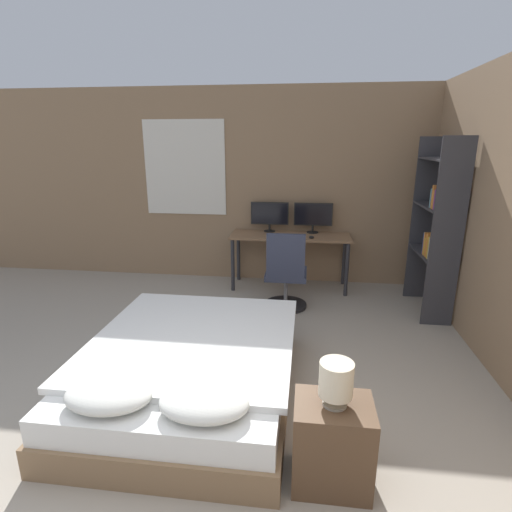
% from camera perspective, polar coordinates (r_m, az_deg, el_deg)
% --- Properties ---
extents(wall_back, '(12.00, 0.08, 2.70)m').
position_cam_1_polar(wall_back, '(5.71, 1.72, 9.81)').
color(wall_back, '#8E7051').
rests_on(wall_back, ground_plane).
extents(bed, '(1.60, 2.00, 0.53)m').
position_cam_1_polar(bed, '(3.35, -9.25, -15.54)').
color(bed, '#846647').
rests_on(bed, ground_plane).
extents(nightstand, '(0.45, 0.35, 0.54)m').
position_cam_1_polar(nightstand, '(2.63, 10.81, -24.81)').
color(nightstand, brown).
rests_on(nightstand, ground_plane).
extents(bedside_lamp, '(0.19, 0.19, 0.27)m').
position_cam_1_polar(bedside_lamp, '(2.37, 11.37, -16.96)').
color(bedside_lamp, gray).
rests_on(bedside_lamp, nightstand).
extents(desk, '(1.62, 0.56, 0.75)m').
position_cam_1_polar(desk, '(5.46, 4.89, 2.06)').
color(desk, '#846042').
rests_on(desk, ground_plane).
extents(monitor_left, '(0.53, 0.16, 0.41)m').
position_cam_1_polar(monitor_left, '(5.59, 1.97, 5.92)').
color(monitor_left, black).
rests_on(monitor_left, desk).
extents(monitor_right, '(0.53, 0.16, 0.41)m').
position_cam_1_polar(monitor_right, '(5.56, 8.17, 5.73)').
color(monitor_right, black).
rests_on(monitor_right, desk).
extents(keyboard, '(0.39, 0.13, 0.02)m').
position_cam_1_polar(keyboard, '(5.27, 4.83, 2.70)').
color(keyboard, black).
rests_on(keyboard, desk).
extents(computer_mouse, '(0.07, 0.05, 0.04)m').
position_cam_1_polar(computer_mouse, '(5.27, 7.93, 2.68)').
color(computer_mouse, black).
rests_on(computer_mouse, desk).
extents(office_chair, '(0.52, 0.52, 0.97)m').
position_cam_1_polar(office_chair, '(4.82, 4.28, -3.15)').
color(office_chair, black).
rests_on(office_chair, ground_plane).
extents(bookshelf, '(0.33, 0.88, 2.03)m').
position_cam_1_polar(bookshelf, '(4.94, 24.60, 4.39)').
color(bookshelf, '#333338').
rests_on(bookshelf, ground_plane).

